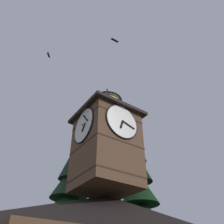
# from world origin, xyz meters

# --- Properties ---
(clock_tower) EXTENTS (4.53, 4.53, 8.77)m
(clock_tower) POSITION_xyz_m (-0.60, -0.25, 10.58)
(clock_tower) COLOR brown
(clock_tower) RESTS_ON building_main
(flying_bird_high) EXTENTS (0.66, 0.23, 0.13)m
(flying_bird_high) POSITION_xyz_m (0.81, 2.90, 17.80)
(flying_bird_high) COLOR black
(flying_bird_low) EXTENTS (0.43, 0.50, 0.11)m
(flying_bird_low) POSITION_xyz_m (4.70, -0.85, 17.05)
(flying_bird_low) COLOR black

